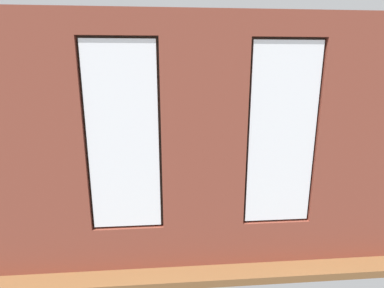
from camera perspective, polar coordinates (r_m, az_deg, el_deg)
The scene contains 17 objects.
ground_plane at distance 6.59m, azimuth -0.62°, elevation -8.55°, with size 7.23×5.97×0.10m, color brown.
brick_wall_with_windows at distance 3.62m, azimuth 2.24°, elevation -1.35°, with size 6.63×0.30×3.12m.
white_wall_right at distance 6.58m, azimuth -30.25°, elevation 4.06°, with size 0.10×4.97×3.12m, color silver.
couch_by_window at distance 4.65m, azimuth -2.85°, elevation -13.65°, with size 1.87×0.87×0.80m.
couch_left at distance 6.90m, azimuth 21.81°, elevation -5.17°, with size 0.93×2.03×0.80m.
coffee_table at distance 6.88m, azimuth 0.16°, elevation -3.85°, with size 1.21×0.88×0.42m.
cup_ceramic at distance 6.74m, azimuth 1.03°, elevation -3.41°, with size 0.07×0.07×0.09m, color #4C4C51.
candle_jar at distance 6.85m, azimuth 0.16°, elevation -3.08°, with size 0.08×0.08×0.09m, color #B7333D.
table_plant_small at distance 7.00m, azimuth 2.76°, elevation -1.77°, with size 0.19×0.19×0.29m.
remote_gray at distance 6.96m, azimuth -1.15°, elevation -3.12°, with size 0.05×0.17×0.02m, color #59595B.
remote_black at distance 6.72m, azimuth -2.83°, elevation -3.77°, with size 0.05×0.17×0.02m, color black.
media_console at distance 7.16m, azimuth -25.29°, elevation -5.64°, with size 0.93×0.42×0.47m, color black.
tv_flatscreen at distance 7.00m, azimuth -25.79°, elevation -1.08°, with size 1.02×0.20×0.70m.
potted_plant_by_left_couch at distance 8.02m, azimuth 14.72°, elevation -1.92°, with size 0.32×0.32×0.52m.
potted_plant_beside_window_right at distance 4.69m, azimuth -25.64°, elevation -9.36°, with size 1.04×0.99×1.51m.
potted_plant_corner_far_left at distance 5.46m, azimuth 31.80°, elevation -8.41°, with size 0.76×0.77×0.99m.
potted_plant_near_tv at distance 6.06m, azimuth -23.69°, elevation -5.98°, with size 0.72×0.70×1.07m.
Camera 1 is at (0.42, 6.06, 2.50)m, focal length 28.00 mm.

